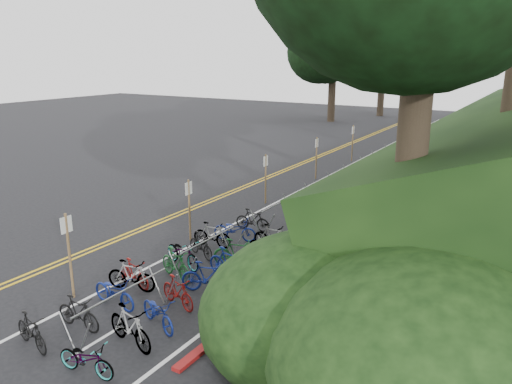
{
  "coord_description": "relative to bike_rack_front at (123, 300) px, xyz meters",
  "views": [
    {
      "loc": [
        12.56,
        -9.69,
        7.2
      ],
      "look_at": [
        1.54,
        8.53,
        1.3
      ],
      "focal_mm": 35.0,
      "sensor_mm": 36.0,
      "label": 1
    }
  ],
  "objects": [
    {
      "name": "ground",
      "position": [
        -3.26,
        1.19,
        -0.84
      ],
      "size": [
        120.0,
        120.0,
        0.0
      ],
      "primitive_type": "plane",
      "color": "black",
      "rests_on": "ground"
    },
    {
      "name": "road_markings",
      "position": [
        -2.63,
        11.29,
        -0.84
      ],
      "size": [
        7.47,
        80.0,
        0.01
      ],
      "color": "gold",
      "rests_on": "ground"
    },
    {
      "name": "red_curb",
      "position": [
        2.44,
        13.19,
        -0.79
      ],
      "size": [
        0.25,
        28.0,
        0.1
      ],
      "primitive_type": "cube",
      "color": "maroon",
      "rests_on": "ground"
    },
    {
      "name": "bike_rack_front",
      "position": [
        0.0,
        0.0,
        0.0
      ],
      "size": [
        1.12,
        3.37,
        1.12
      ],
      "color": "gray",
      "rests_on": "ground"
    },
    {
      "name": "bike_racks_rest",
      "position": [
        -0.26,
        14.19,
        0.01
      ],
      "size": [
        1.14,
        23.0,
        1.17
      ],
      "color": "gray",
      "rests_on": "ground"
    },
    {
      "name": "signpost_near",
      "position": [
        -2.67,
        0.48,
        0.69
      ],
      "size": [
        0.08,
        0.4,
        2.7
      ],
      "color": "brown",
      "rests_on": "ground"
    },
    {
      "name": "signposts_rest",
      "position": [
        -2.66,
        15.19,
        0.59
      ],
      "size": [
        0.08,
        18.4,
        2.5
      ],
      "color": "brown",
      "rests_on": "ground"
    },
    {
      "name": "bike_front",
      "position": [
        -1.61,
        2.0,
        -0.39
      ],
      "size": [
        0.7,
        1.56,
        0.9
      ],
      "primitive_type": "imported",
      "rotation": [
        0.0,
        0.0,
        1.38
      ],
      "color": "maroon",
      "rests_on": "ground"
    },
    {
      "name": "bike_valet",
      "position": [
        -0.35,
        3.05,
        -0.36
      ],
      "size": [
        3.22,
        11.99,
        1.08
      ],
      "color": "black",
      "rests_on": "ground"
    }
  ]
}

